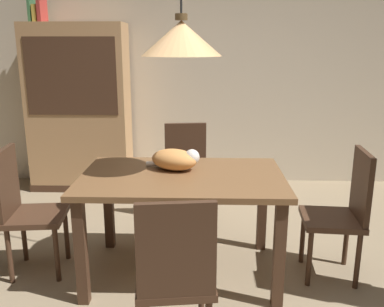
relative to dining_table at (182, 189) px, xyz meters
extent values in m
cube|color=beige|center=(0.10, 2.21, 0.80)|extent=(6.40, 0.10, 2.90)
cube|color=brown|center=(0.00, 0.00, 0.08)|extent=(1.40, 0.90, 0.04)
cube|color=#472D1E|center=(-0.62, -0.39, -0.29)|extent=(0.07, 0.07, 0.71)
cube|color=#472D1E|center=(0.62, -0.39, -0.29)|extent=(0.07, 0.07, 0.71)
cube|color=#472D1E|center=(-0.62, 0.39, -0.29)|extent=(0.07, 0.07, 0.71)
cube|color=#472D1E|center=(0.62, 0.39, -0.29)|extent=(0.07, 0.07, 0.71)
cube|color=#472D1E|center=(0.00, -0.80, -0.22)|extent=(0.44, 0.44, 0.04)
cube|color=#40291B|center=(0.02, -0.98, 0.04)|extent=(0.38, 0.08, 0.48)
cylinder|color=#472D1E|center=(0.14, -0.62, -0.44)|extent=(0.04, 0.04, 0.41)
cylinder|color=#472D1E|center=(-0.18, -0.66, -0.44)|extent=(0.04, 0.04, 0.41)
cube|color=#472D1E|center=(-1.05, 0.00, -0.22)|extent=(0.44, 0.44, 0.04)
cube|color=#40291B|center=(-1.23, -0.02, 0.04)|extent=(0.08, 0.38, 0.48)
cylinder|color=#472D1E|center=(-0.87, -0.14, -0.44)|extent=(0.04, 0.04, 0.41)
cylinder|color=#472D1E|center=(-0.91, 0.18, -0.44)|extent=(0.04, 0.04, 0.41)
cylinder|color=#472D1E|center=(-1.19, -0.18, -0.44)|extent=(0.04, 0.04, 0.41)
cylinder|color=#472D1E|center=(-1.23, 0.14, -0.44)|extent=(0.04, 0.04, 0.41)
cube|color=#472D1E|center=(0.00, 0.80, -0.22)|extent=(0.44, 0.44, 0.04)
cube|color=#40291B|center=(-0.02, 0.98, 0.04)|extent=(0.38, 0.08, 0.48)
cylinder|color=#472D1E|center=(-0.14, 0.62, -0.44)|extent=(0.04, 0.04, 0.41)
cylinder|color=#472D1E|center=(0.18, 0.66, -0.44)|extent=(0.04, 0.04, 0.41)
cylinder|color=#472D1E|center=(-0.18, 0.94, -0.44)|extent=(0.04, 0.04, 0.41)
cylinder|color=#472D1E|center=(0.14, 0.98, -0.44)|extent=(0.04, 0.04, 0.41)
cube|color=#472D1E|center=(1.05, 0.00, -0.22)|extent=(0.43, 0.43, 0.04)
cube|color=#40291B|center=(1.23, -0.01, 0.04)|extent=(0.07, 0.38, 0.48)
cylinder|color=#472D1E|center=(0.90, 0.17, -0.44)|extent=(0.04, 0.04, 0.41)
cylinder|color=#472D1E|center=(0.88, -0.15, -0.44)|extent=(0.04, 0.04, 0.41)
cylinder|color=#472D1E|center=(1.22, 0.15, -0.44)|extent=(0.04, 0.04, 0.41)
cylinder|color=#472D1E|center=(1.20, -0.17, -0.44)|extent=(0.04, 0.04, 0.41)
ellipsoid|color=#E59951|center=(-0.06, 0.12, 0.18)|extent=(0.40, 0.33, 0.15)
sphere|color=white|center=(0.06, 0.10, 0.20)|extent=(0.11, 0.11, 0.11)
cylinder|color=white|center=(-0.18, 0.18, 0.13)|extent=(0.18, 0.04, 0.04)
cone|color=#E0A86B|center=(0.00, 0.00, 1.01)|extent=(0.52, 0.52, 0.22)
cylinder|color=#513D23|center=(0.00, 0.00, 1.14)|extent=(0.08, 0.08, 0.04)
cube|color=tan|center=(-1.26, 1.88, 0.28)|extent=(1.10, 0.44, 1.85)
cube|color=#472D1E|center=(-1.26, 1.66, 0.65)|extent=(0.97, 0.01, 0.81)
cube|color=#472D1E|center=(-1.26, 1.88, -0.61)|extent=(1.12, 0.45, 0.08)
cube|color=#427A4C|center=(-1.69, 1.88, 1.33)|extent=(0.03, 0.20, 0.26)
cube|color=gold|center=(-1.64, 1.88, 1.29)|extent=(0.04, 0.20, 0.18)
cube|color=#B73833|center=(-1.58, 1.88, 1.34)|extent=(0.04, 0.22, 0.28)
camera|label=1|loc=(0.15, -2.74, 0.97)|focal=38.93mm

